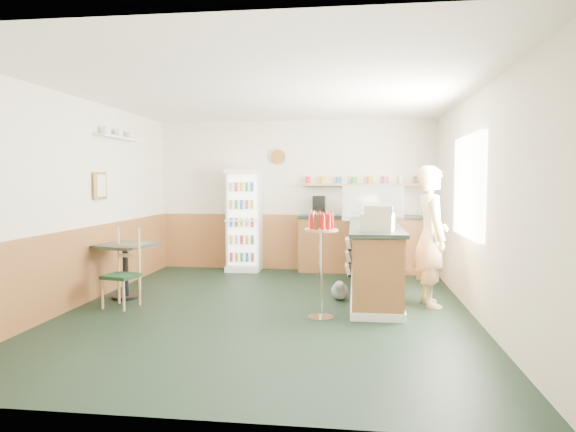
% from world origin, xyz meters
% --- Properties ---
extents(ground, '(6.00, 6.00, 0.00)m').
position_xyz_m(ground, '(0.00, 0.00, 0.00)').
color(ground, black).
rests_on(ground, ground).
extents(room_envelope, '(5.04, 6.02, 2.72)m').
position_xyz_m(room_envelope, '(-0.23, 0.73, 1.52)').
color(room_envelope, silver).
rests_on(room_envelope, ground).
extents(service_counter, '(0.68, 3.01, 1.01)m').
position_xyz_m(service_counter, '(1.35, 1.07, 0.46)').
color(service_counter, '#A96836').
rests_on(service_counter, ground).
extents(back_counter, '(2.24, 0.42, 1.69)m').
position_xyz_m(back_counter, '(1.19, 2.80, 0.55)').
color(back_counter, '#A96836').
rests_on(back_counter, ground).
extents(drinks_fridge, '(0.60, 0.52, 1.82)m').
position_xyz_m(drinks_fridge, '(-0.89, 2.74, 0.91)').
color(drinks_fridge, white).
rests_on(drinks_fridge, ground).
extents(display_case, '(0.93, 0.49, 0.53)m').
position_xyz_m(display_case, '(1.35, 1.80, 1.27)').
color(display_case, silver).
rests_on(display_case, service_counter).
extents(cash_register, '(0.44, 0.45, 0.22)m').
position_xyz_m(cash_register, '(1.35, -0.00, 1.12)').
color(cash_register, beige).
rests_on(cash_register, service_counter).
extents(shopkeeper, '(0.52, 0.66, 1.81)m').
position_xyz_m(shopkeeper, '(2.05, 0.47, 0.90)').
color(shopkeeper, tan).
rests_on(shopkeeper, ground).
extents(condiment_stand, '(0.40, 0.40, 1.24)m').
position_xyz_m(condiment_stand, '(0.69, -0.31, 0.85)').
color(condiment_stand, silver).
rests_on(condiment_stand, ground).
extents(newspaper_rack, '(0.09, 0.46, 0.54)m').
position_xyz_m(newspaper_rack, '(0.99, 1.30, 0.50)').
color(newspaper_rack, black).
rests_on(newspaper_rack, ground).
extents(cafe_table, '(0.86, 0.86, 0.75)m').
position_xyz_m(cafe_table, '(-2.05, 0.38, 0.53)').
color(cafe_table, black).
rests_on(cafe_table, ground).
extents(cafe_chair, '(0.45, 0.45, 1.01)m').
position_xyz_m(cafe_chair, '(-1.88, -0.03, 0.53)').
color(cafe_chair, black).
rests_on(cafe_chair, ground).
extents(dog_doorstop, '(0.23, 0.30, 0.28)m').
position_xyz_m(dog_doorstop, '(0.88, 0.65, 0.13)').
color(dog_doorstop, '#999993').
rests_on(dog_doorstop, ground).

